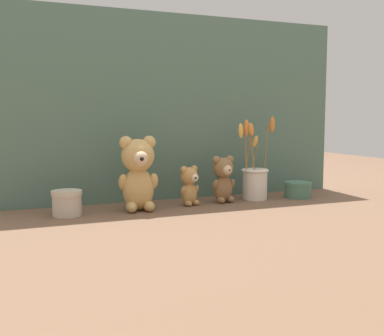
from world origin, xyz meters
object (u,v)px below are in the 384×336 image
at_px(decorative_tin_tall, 298,190).
at_px(teddy_bear_large, 138,172).
at_px(teddy_bear_medium, 223,178).
at_px(flower_vase, 255,178).
at_px(teddy_bear_small, 189,185).
at_px(decorative_tin_short, 67,203).

bearing_deg(decorative_tin_tall, teddy_bear_large, -179.01).
xyz_separation_m(teddy_bear_medium, flower_vase, (0.14, 0.01, -0.01)).
bearing_deg(teddy_bear_small, decorative_tin_tall, -1.68).
bearing_deg(flower_vase, teddy_bear_medium, -174.27).
relative_size(flower_vase, decorative_tin_short, 3.27).
bearing_deg(decorative_tin_short, decorative_tin_tall, 0.39).
distance_m(teddy_bear_small, flower_vase, 0.27).
xyz_separation_m(teddy_bear_small, decorative_tin_short, (-0.42, -0.02, -0.03)).
height_order(teddy_bear_large, teddy_bear_small, teddy_bear_large).
relative_size(teddy_bear_large, teddy_bear_medium, 1.45).
distance_m(teddy_bear_medium, flower_vase, 0.14).
xyz_separation_m(teddy_bear_medium, decorative_tin_short, (-0.55, -0.03, -0.05)).
height_order(teddy_bear_medium, decorative_tin_tall, teddy_bear_medium).
bearing_deg(teddy_bear_medium, teddy_bear_small, -176.76).
height_order(teddy_bear_large, decorative_tin_short, teddy_bear_large).
bearing_deg(teddy_bear_large, decorative_tin_short, 178.73).
xyz_separation_m(teddy_bear_small, flower_vase, (0.27, 0.02, 0.01)).
bearing_deg(teddy_bear_small, flower_vase, 4.50).
xyz_separation_m(flower_vase, decorative_tin_tall, (0.17, -0.03, -0.05)).
bearing_deg(flower_vase, decorative_tin_short, -176.68).
relative_size(teddy_bear_medium, decorative_tin_tall, 1.61).
distance_m(teddy_bear_medium, teddy_bear_small, 0.13).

